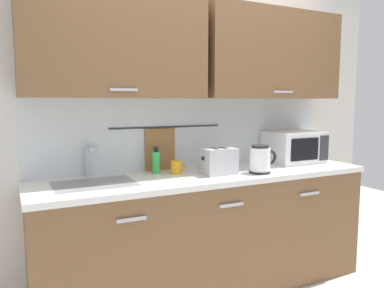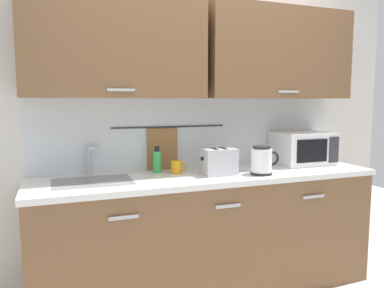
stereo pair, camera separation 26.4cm
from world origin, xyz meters
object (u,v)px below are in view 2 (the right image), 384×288
(electric_kettle, at_px, (262,161))
(dish_soap_bottle, at_px, (157,161))
(mug_near_sink, at_px, (177,167))
(toaster, at_px, (219,161))
(microwave, at_px, (302,148))

(electric_kettle, height_order, dish_soap_bottle, electric_kettle)
(electric_kettle, bearing_deg, mug_near_sink, 156.18)
(electric_kettle, distance_m, dish_soap_bottle, 0.77)
(mug_near_sink, xyz_separation_m, toaster, (0.27, -0.15, 0.05))
(dish_soap_bottle, relative_size, toaster, 0.77)
(microwave, bearing_deg, mug_near_sink, -179.12)
(dish_soap_bottle, xyz_separation_m, toaster, (0.40, -0.23, 0.01))
(dish_soap_bottle, bearing_deg, microwave, -2.92)
(toaster, bearing_deg, mug_near_sink, 151.45)
(dish_soap_bottle, bearing_deg, electric_kettle, -25.49)
(toaster, bearing_deg, electric_kettle, -19.20)
(microwave, relative_size, mug_near_sink, 3.83)
(mug_near_sink, bearing_deg, microwave, 0.88)
(microwave, bearing_deg, toaster, -169.08)
(microwave, relative_size, electric_kettle, 2.03)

